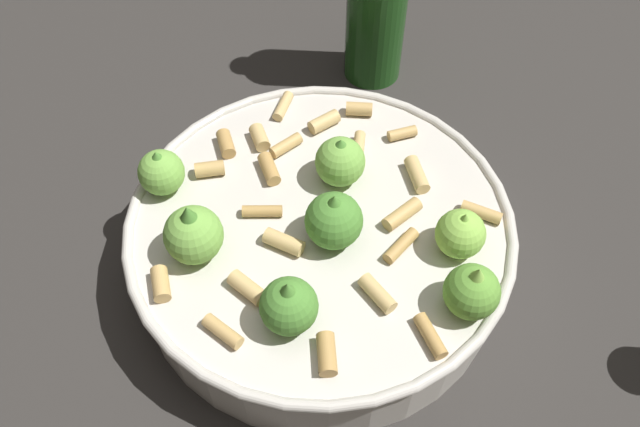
# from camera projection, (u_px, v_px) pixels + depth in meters

# --- Properties ---
(ground_plane) EXTENTS (2.40, 2.40, 0.00)m
(ground_plane) POSITION_uv_depth(u_px,v_px,m) (320.00, 263.00, 0.56)
(ground_plane) COLOR #2D2B28
(cooking_pan) EXTENTS (0.31, 0.31, 0.12)m
(cooking_pan) POSITION_uv_depth(u_px,v_px,m) (320.00, 239.00, 0.53)
(cooking_pan) COLOR beige
(cooking_pan) RESTS_ON ground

